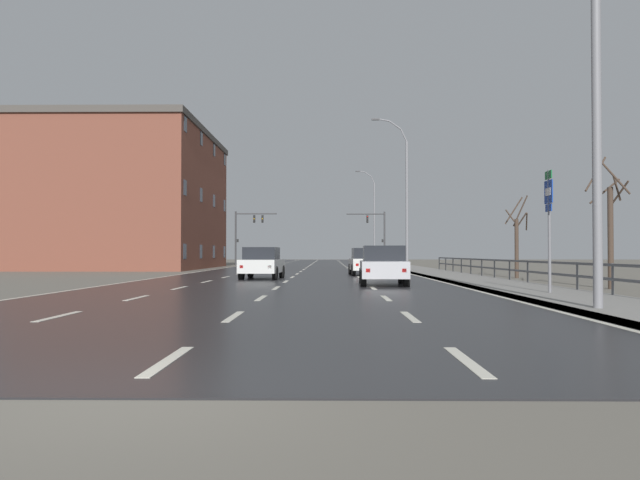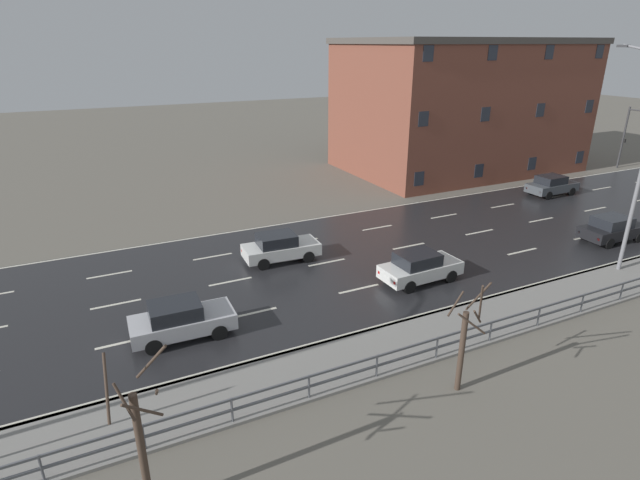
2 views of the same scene
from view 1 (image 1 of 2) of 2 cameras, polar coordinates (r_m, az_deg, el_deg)
name	(u,v)px [view 1 (image 1 of 2)]	position (r m, az deg, el deg)	size (l,w,h in m)	color
ground_plane	(305,270)	(53.84, -1.29, -2.56)	(160.00, 160.00, 0.12)	#666056
road_asphalt_strip	(309,266)	(65.82, -0.93, -2.24)	(14.00, 120.00, 0.03)	#232326
sidewalk_right	(394,265)	(66.12, 6.40, -2.18)	(3.00, 120.00, 0.12)	gray
guardrail	(502,266)	(31.56, 15.35, -2.14)	(0.07, 34.34, 1.00)	#515459
street_lamp_foreground	(588,51)	(15.77, 22.04, 14.84)	(2.76, 0.24, 11.49)	slate
street_lamp_midground	(405,196)	(48.60, 7.28, 3.78)	(2.65, 0.24, 11.14)	slate
street_lamp_distant	(373,218)	(82.40, 4.60, 1.92)	(2.43, 0.24, 11.54)	slate
highway_sign	(549,215)	(20.66, 19.09, 2.02)	(0.09, 0.68, 3.74)	slate
traffic_signal_right	(378,230)	(71.06, 4.99, 0.83)	(4.15, 0.36, 5.72)	#38383A
traffic_signal_left	(246,228)	(70.43, -6.38, 1.00)	(4.44, 0.36, 5.70)	#38383A
car_far_right	(363,259)	(51.73, 3.69, -1.66)	(1.96, 4.16, 1.57)	black
car_near_left	(383,265)	(26.28, 5.46, -2.17)	(1.93, 4.15, 1.57)	#B7B7BC
car_near_right	(366,261)	(37.99, 3.99, -1.85)	(1.94, 4.15, 1.57)	silver
car_far_left	(259,259)	(56.75, -5.26, -1.61)	(1.86, 4.11, 1.57)	#474C51
car_mid_centre	(262,263)	(32.79, -4.99, -1.97)	(2.02, 4.19, 1.57)	silver
brick_building	(130,200)	(58.49, -16.03, 3.33)	(13.51, 20.73, 11.57)	brown
bare_tree_near	(610,228)	(25.87, 23.67, 0.98)	(1.41, 1.49, 4.87)	#423328
bare_tree_mid	(517,241)	(35.47, 16.58, -0.11)	(1.16, 1.28, 4.26)	#423328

